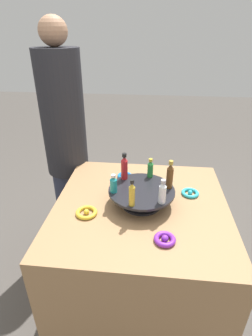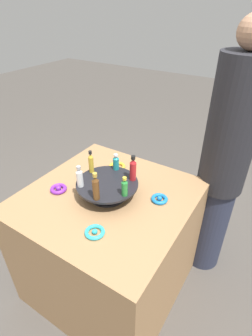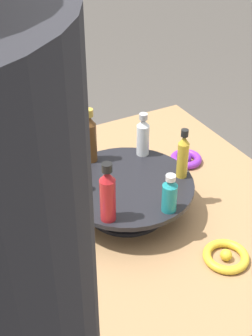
{
  "view_description": "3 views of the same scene",
  "coord_description": "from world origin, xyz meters",
  "px_view_note": "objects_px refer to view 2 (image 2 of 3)",
  "views": [
    {
      "loc": [
        -1.11,
        -0.04,
        1.57
      ],
      "look_at": [
        0.08,
        0.09,
        0.94
      ],
      "focal_mm": 28.0,
      "sensor_mm": 36.0,
      "label": 1
    },
    {
      "loc": [
        0.69,
        -0.9,
        1.69
      ],
      "look_at": [
        0.07,
        0.08,
        0.93
      ],
      "focal_mm": 28.0,
      "sensor_mm": 36.0,
      "label": 2
    },
    {
      "loc": [
        0.44,
        0.82,
        1.54
      ],
      "look_at": [
        0.01,
        0.01,
        0.91
      ],
      "focal_mm": 50.0,
      "sensor_mm": 36.0,
      "label": 3
    }
  ],
  "objects_px": {
    "bottle_green": "(125,187)",
    "bottle_red": "(133,169)",
    "bottle_clear": "(80,177)",
    "ribbon_bow_purple": "(58,189)",
    "bottle_brown": "(96,187)",
    "ribbon_bow_teal": "(95,232)",
    "person_figure": "(223,167)",
    "bottle_gold": "(91,162)",
    "ribbon_bow_gold": "(117,166)",
    "ribbon_bow_blue": "(159,199)",
    "bottle_teal": "(116,162)",
    "display_stand": "(107,187)"
  },
  "relations": [
    {
      "from": "bottle_gold",
      "to": "ribbon_bow_gold",
      "type": "height_order",
      "value": "bottle_gold"
    },
    {
      "from": "display_stand",
      "to": "ribbon_bow_teal",
      "type": "height_order",
      "value": "display_stand"
    },
    {
      "from": "bottle_clear",
      "to": "bottle_brown",
      "type": "relative_size",
      "value": 0.81
    },
    {
      "from": "display_stand",
      "to": "ribbon_bow_blue",
      "type": "bearing_deg",
      "value": 23.65
    },
    {
      "from": "bottle_green",
      "to": "bottle_red",
      "type": "height_order",
      "value": "bottle_red"
    },
    {
      "from": "bottle_green",
      "to": "bottle_clear",
      "type": "relative_size",
      "value": 0.88
    },
    {
      "from": "display_stand",
      "to": "bottle_clear",
      "type": "distance_m",
      "value": 0.17
    },
    {
      "from": "bottle_gold",
      "to": "ribbon_bow_teal",
      "type": "height_order",
      "value": "bottle_gold"
    },
    {
      "from": "bottle_brown",
      "to": "person_figure",
      "type": "relative_size",
      "value": 0.09
    },
    {
      "from": "bottle_teal",
      "to": "ribbon_bow_gold",
      "type": "bearing_deg",
      "value": 122.6
    },
    {
      "from": "display_stand",
      "to": "bottle_teal",
      "type": "xyz_separation_m",
      "value": [
        -0.03,
        0.14,
        0.07
      ]
    },
    {
      "from": "person_figure",
      "to": "bottle_gold",
      "type": "bearing_deg",
      "value": -9.26
    },
    {
      "from": "display_stand",
      "to": "bottle_gold",
      "type": "xyz_separation_m",
      "value": [
        -0.14,
        0.04,
        0.09
      ]
    },
    {
      "from": "bottle_green",
      "to": "person_figure",
      "type": "relative_size",
      "value": 0.07
    },
    {
      "from": "ribbon_bow_purple",
      "to": "person_figure",
      "type": "xyz_separation_m",
      "value": [
        0.73,
        0.65,
        0.05
      ]
    },
    {
      "from": "bottle_gold",
      "to": "bottle_brown",
      "type": "xyz_separation_m",
      "value": [
        0.17,
        -0.17,
        0.01
      ]
    },
    {
      "from": "display_stand",
      "to": "ribbon_bow_gold",
      "type": "relative_size",
      "value": 3.18
    },
    {
      "from": "display_stand",
      "to": "ribbon_bow_blue",
      "type": "xyz_separation_m",
      "value": [
        0.26,
        0.11,
        -0.05
      ]
    },
    {
      "from": "ribbon_bow_gold",
      "to": "ribbon_bow_teal",
      "type": "relative_size",
      "value": 1.11
    },
    {
      "from": "bottle_red",
      "to": "bottle_gold",
      "type": "xyz_separation_m",
      "value": [
        -0.24,
        -0.06,
        -0.01
      ]
    },
    {
      "from": "ribbon_bow_purple",
      "to": "bottle_clear",
      "type": "bearing_deg",
      "value": 5.61
    },
    {
      "from": "display_stand",
      "to": "bottle_teal",
      "type": "height_order",
      "value": "bottle_teal"
    },
    {
      "from": "bottle_clear",
      "to": "person_figure",
      "type": "relative_size",
      "value": 0.07
    },
    {
      "from": "bottle_green",
      "to": "ribbon_bow_blue",
      "type": "bearing_deg",
      "value": 50.64
    },
    {
      "from": "bottle_gold",
      "to": "bottle_brown",
      "type": "relative_size",
      "value": 0.89
    },
    {
      "from": "bottle_brown",
      "to": "ribbon_bow_teal",
      "type": "relative_size",
      "value": 1.59
    },
    {
      "from": "ribbon_bow_blue",
      "to": "person_figure",
      "type": "height_order",
      "value": "person_figure"
    },
    {
      "from": "bottle_teal",
      "to": "ribbon_bow_blue",
      "type": "height_order",
      "value": "bottle_teal"
    },
    {
      "from": "bottle_clear",
      "to": "ribbon_bow_purple",
      "type": "distance_m",
      "value": 0.21
    },
    {
      "from": "ribbon_bow_purple",
      "to": "person_figure",
      "type": "relative_size",
      "value": 0.06
    },
    {
      "from": "bottle_red",
      "to": "ribbon_bow_gold",
      "type": "relative_size",
      "value": 1.4
    },
    {
      "from": "ribbon_bow_gold",
      "to": "bottle_clear",
      "type": "bearing_deg",
      "value": -87.88
    },
    {
      "from": "ribbon_bow_gold",
      "to": "ribbon_bow_purple",
      "type": "bearing_deg",
      "value": -111.35
    },
    {
      "from": "bottle_gold",
      "to": "bottle_brown",
      "type": "bearing_deg",
      "value": -45.7
    },
    {
      "from": "bottle_clear",
      "to": "ribbon_bow_purple",
      "type": "xyz_separation_m",
      "value": [
        -0.16,
        -0.02,
        -0.13
      ]
    },
    {
      "from": "bottle_gold",
      "to": "ribbon_bow_blue",
      "type": "xyz_separation_m",
      "value": [
        0.4,
        0.08,
        -0.14
      ]
    },
    {
      "from": "bottle_brown",
      "to": "ribbon_bow_purple",
      "type": "relative_size",
      "value": 1.61
    },
    {
      "from": "bottle_red",
      "to": "bottle_brown",
      "type": "height_order",
      "value": "bottle_brown"
    },
    {
      "from": "display_stand",
      "to": "ribbon_bow_teal",
      "type": "relative_size",
      "value": 3.53
    },
    {
      "from": "bottle_gold",
      "to": "ribbon_bow_gold",
      "type": "bearing_deg",
      "value": 84.47
    },
    {
      "from": "bottle_red",
      "to": "person_figure",
      "type": "distance_m",
      "value": 0.58
    },
    {
      "from": "bottle_clear",
      "to": "person_figure",
      "type": "bearing_deg",
      "value": 47.83
    },
    {
      "from": "bottle_red",
      "to": "person_figure",
      "type": "bearing_deg",
      "value": 49.55
    },
    {
      "from": "bottle_teal",
      "to": "bottle_clear",
      "type": "relative_size",
      "value": 0.79
    },
    {
      "from": "bottle_clear",
      "to": "person_figure",
      "type": "xyz_separation_m",
      "value": [
        0.58,
        0.64,
        -0.08
      ]
    },
    {
      "from": "bottle_green",
      "to": "person_figure",
      "type": "height_order",
      "value": "person_figure"
    },
    {
      "from": "ribbon_bow_teal",
      "to": "person_figure",
      "type": "bearing_deg",
      "value": 65.67
    },
    {
      "from": "bottle_green",
      "to": "ribbon_bow_teal",
      "type": "bearing_deg",
      "value": -95.53
    },
    {
      "from": "bottle_red",
      "to": "ribbon_bow_purple",
      "type": "bearing_deg",
      "value": -149.54
    },
    {
      "from": "ribbon_bow_purple",
      "to": "person_figure",
      "type": "bearing_deg",
      "value": 41.52
    }
  ]
}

